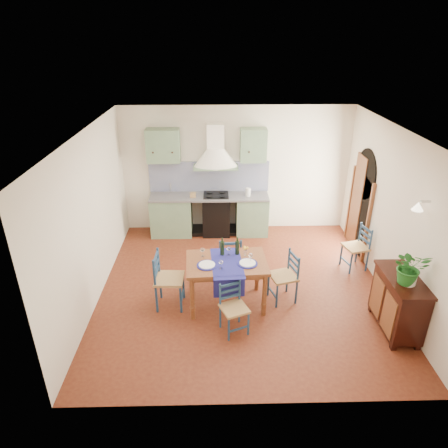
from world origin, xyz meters
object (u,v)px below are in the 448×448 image
(chair_near, at_px, (233,308))
(potted_plant, at_px, (410,267))
(dining_table, at_px, (227,267))
(sideboard, at_px, (398,302))

(chair_near, xyz_separation_m, potted_plant, (2.46, -0.16, 0.78))
(dining_table, relative_size, sideboard, 1.28)
(dining_table, height_order, sideboard, dining_table)
(chair_near, xyz_separation_m, sideboard, (2.47, -0.03, 0.09))
(dining_table, bearing_deg, chair_near, -83.18)
(sideboard, height_order, potted_plant, potted_plant)
(dining_table, bearing_deg, potted_plant, -18.12)
(sideboard, xyz_separation_m, potted_plant, (-0.02, -0.13, 0.69))
(chair_near, bearing_deg, dining_table, 96.82)
(chair_near, height_order, sideboard, sideboard)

